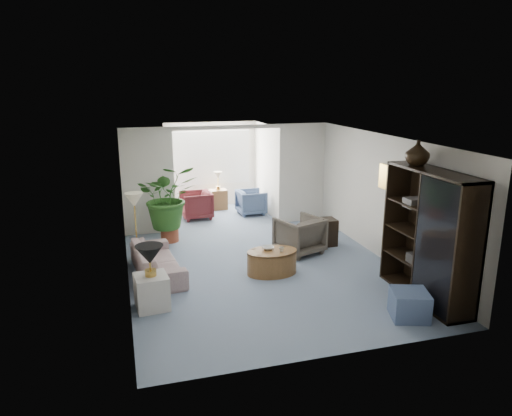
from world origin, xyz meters
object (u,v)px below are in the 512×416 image
object	(u,v)px
floor_lamp	(134,200)
side_table_dark	(324,232)
table_lamp	(150,255)
entertainment_cabinet	(429,236)
end_table	(152,292)
coffee_table	(272,262)
sofa	(157,261)
coffee_bowl	(268,248)
sunroom_table	(218,199)
wingback_chair	(299,235)
sunroom_chair_blue	(251,202)
framed_picture	(389,178)
cabinet_urn	(418,153)
coffee_cup	(281,250)
plant_pot	(170,234)
sunroom_chair_maroon	(196,205)
ottoman	(409,305)

from	to	relation	value
floor_lamp	side_table_dark	bearing A→B (deg)	-3.04
table_lamp	entertainment_cabinet	xyz separation A→B (m)	(4.39, -0.86, 0.18)
entertainment_cabinet	end_table	bearing A→B (deg)	168.96
entertainment_cabinet	coffee_table	bearing A→B (deg)	141.70
sofa	end_table	bearing A→B (deg)	166.03
coffee_bowl	sunroom_table	size ratio (longest dim) A/B	0.40
wingback_chair	side_table_dark	size ratio (longest dim) A/B	1.45
entertainment_cabinet	sunroom_chair_blue	world-z (taller)	entertainment_cabinet
framed_picture	entertainment_cabinet	distance (m)	1.81
floor_lamp	coffee_bowl	xyz separation A→B (m)	(2.34, -1.33, -0.77)
sofa	cabinet_urn	xyz separation A→B (m)	(4.19, -1.71, 2.09)
coffee_bowl	wingback_chair	size ratio (longest dim) A/B	0.26
table_lamp	coffee_cup	bearing A→B (deg)	16.59
sofa	coffee_table	bearing A→B (deg)	-109.91
framed_picture	cabinet_urn	distance (m)	1.38
sunroom_chair_blue	sunroom_table	distance (m)	1.06
coffee_cup	sunroom_table	world-z (taller)	sunroom_table
coffee_bowl	plant_pot	world-z (taller)	coffee_bowl
framed_picture	sunroom_chair_maroon	xyz separation A→B (m)	(-3.11, 4.10, -1.34)
framed_picture	coffee_bowl	xyz separation A→B (m)	(-2.40, 0.09, -1.22)
side_table_dark	entertainment_cabinet	bearing A→B (deg)	-79.74
table_lamp	plant_pot	bearing A→B (deg)	78.95
floor_lamp	cabinet_urn	distance (m)	5.33
table_lamp	sunroom_chair_blue	size ratio (longest dim) A/B	0.61
sunroom_chair_maroon	sunroom_table	world-z (taller)	sunroom_chair_maroon
sunroom_chair_blue	coffee_bowl	bearing A→B (deg)	166.00
table_lamp	side_table_dark	world-z (taller)	table_lamp
coffee_table	sunroom_table	size ratio (longest dim) A/B	1.70
sunroom_chair_maroon	wingback_chair	bearing A→B (deg)	24.63
sofa	sunroom_chair_blue	distance (m)	4.55
end_table	entertainment_cabinet	bearing A→B (deg)	-11.04
cabinet_urn	side_table_dark	bearing A→B (deg)	102.35
sofa	sunroom_table	size ratio (longest dim) A/B	3.38
table_lamp	cabinet_urn	xyz separation A→B (m)	(4.39, -0.36, 1.46)
end_table	sunroom_table	size ratio (longest dim) A/B	0.99
plant_pot	sunroom_table	size ratio (longest dim) A/B	0.71
floor_lamp	sunroom_chair_maroon	size ratio (longest dim) A/B	0.46
coffee_bowl	ottoman	xyz separation A→B (m)	(1.53, -2.34, -0.26)
coffee_table	coffee_bowl	xyz separation A→B (m)	(-0.05, 0.10, 0.25)
table_lamp	sunroom_chair_maroon	size ratio (longest dim) A/B	0.56
wingback_chair	floor_lamp	bearing A→B (deg)	-28.78
entertainment_cabinet	cabinet_urn	xyz separation A→B (m)	(0.00, 0.50, 1.29)
sofa	entertainment_cabinet	distance (m)	4.81
side_table_dark	wingback_chair	bearing A→B (deg)	-156.80
coffee_cup	wingback_chair	world-z (taller)	wingback_chair
coffee_table	plant_pot	distance (m)	2.92
coffee_table	sunroom_chair_blue	distance (m)	4.17
sofa	coffee_cup	world-z (taller)	sofa
coffee_bowl	sunroom_table	world-z (taller)	sunroom_table
sunroom_table	sunroom_chair_maroon	bearing A→B (deg)	-135.00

